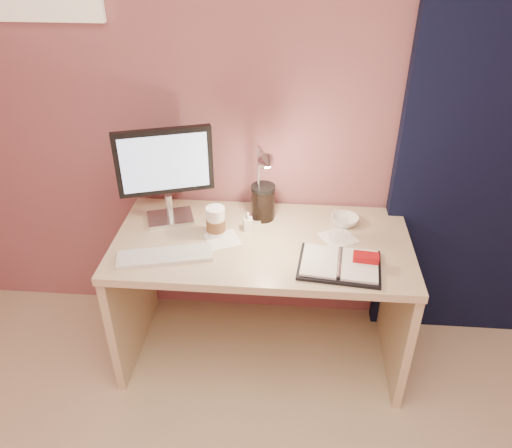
# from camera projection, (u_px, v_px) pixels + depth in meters

# --- Properties ---
(room) EXTENTS (3.50, 3.50, 3.50)m
(room) POSITION_uv_depth(u_px,v_px,m) (470.00, 140.00, 2.33)
(room) COLOR #C6B28E
(room) RESTS_ON ground
(desk) EXTENTS (1.40, 0.70, 0.73)m
(desk) POSITION_uv_depth(u_px,v_px,m) (263.00, 268.00, 2.54)
(desk) COLOR #C3B58A
(desk) RESTS_ON ground
(monitor) EXTENTS (0.44, 0.22, 0.48)m
(monitor) POSITION_uv_depth(u_px,v_px,m) (165.00, 167.00, 2.35)
(monitor) COLOR silver
(monitor) RESTS_ON desk
(keyboard) EXTENTS (0.44, 0.22, 0.02)m
(keyboard) POSITION_uv_depth(u_px,v_px,m) (165.00, 256.00, 2.23)
(keyboard) COLOR white
(keyboard) RESTS_ON desk
(planner) EXTENTS (0.38, 0.30, 0.06)m
(planner) POSITION_uv_depth(u_px,v_px,m) (342.00, 264.00, 2.17)
(planner) COLOR black
(planner) RESTS_ON desk
(paper_a) EXTENTS (0.20, 0.20, 0.00)m
(paper_a) POSITION_uv_depth(u_px,v_px,m) (338.00, 238.00, 2.37)
(paper_a) COLOR white
(paper_a) RESTS_ON desk
(paper_c) EXTENTS (0.20, 0.20, 0.00)m
(paper_c) POSITION_uv_depth(u_px,v_px,m) (223.00, 240.00, 2.35)
(paper_c) COLOR white
(paper_c) RESTS_ON desk
(coffee_cup) EXTENTS (0.09, 0.09, 0.15)m
(coffee_cup) POSITION_uv_depth(u_px,v_px,m) (216.00, 222.00, 2.35)
(coffee_cup) COLOR white
(coffee_cup) RESTS_ON desk
(clear_cup) EXTENTS (0.08, 0.08, 0.14)m
(clear_cup) POSITION_uv_depth(u_px,v_px,m) (339.00, 227.00, 2.32)
(clear_cup) COLOR white
(clear_cup) RESTS_ON desk
(bowl) EXTENTS (0.15, 0.15, 0.04)m
(bowl) POSITION_uv_depth(u_px,v_px,m) (345.00, 220.00, 2.46)
(bowl) COLOR white
(bowl) RESTS_ON desk
(lotion_bottle) EXTENTS (0.05, 0.05, 0.09)m
(lotion_bottle) POSITION_uv_depth(u_px,v_px,m) (248.00, 221.00, 2.40)
(lotion_bottle) COLOR white
(lotion_bottle) RESTS_ON desk
(dark_jar) EXTENTS (0.12, 0.12, 0.16)m
(dark_jar) POSITION_uv_depth(u_px,v_px,m) (263.00, 204.00, 2.48)
(dark_jar) COLOR black
(dark_jar) RESTS_ON desk
(desk_lamp) EXTENTS (0.15, 0.26, 0.42)m
(desk_lamp) POSITION_uv_depth(u_px,v_px,m) (250.00, 181.00, 2.29)
(desk_lamp) COLOR silver
(desk_lamp) RESTS_ON desk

